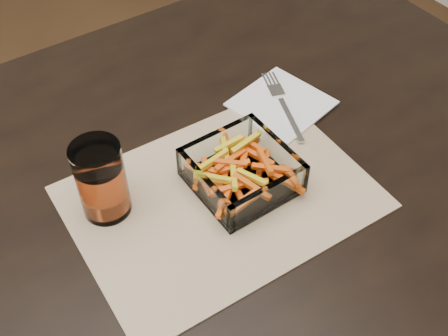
{
  "coord_description": "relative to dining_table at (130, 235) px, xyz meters",
  "views": [
    {
      "loc": [
        -0.18,
        -0.54,
        1.42
      ],
      "look_at": [
        0.15,
        -0.05,
        0.78
      ],
      "focal_mm": 45.0,
      "sensor_mm": 36.0,
      "label": 1
    }
  ],
  "objects": [
    {
      "name": "glass_bowl",
      "position": [
        0.17,
        -0.07,
        0.11
      ],
      "size": [
        0.15,
        0.15,
        0.06
      ],
      "rotation": [
        0.0,
        0.0,
        0.01
      ],
      "color": "white",
      "rests_on": "placemat"
    },
    {
      "name": "placemat",
      "position": [
        0.13,
        -0.08,
        0.09
      ],
      "size": [
        0.46,
        0.34,
        0.0
      ],
      "primitive_type": "cube",
      "rotation": [
        0.0,
        0.0,
        -0.03
      ],
      "color": "tan",
      "rests_on": "dining_table"
    },
    {
      "name": "napkin",
      "position": [
        0.34,
        0.04,
        0.09
      ],
      "size": [
        0.18,
        0.18,
        0.0
      ],
      "primitive_type": "cube",
      "rotation": [
        0.0,
        0.0,
        0.22
      ],
      "color": "white",
      "rests_on": "placemat"
    },
    {
      "name": "tumbler",
      "position": [
        -0.03,
        -0.0,
        0.15
      ],
      "size": [
        0.07,
        0.07,
        0.13
      ],
      "color": "white",
      "rests_on": "placemat"
    },
    {
      "name": "dining_table",
      "position": [
        0.0,
        0.0,
        0.0
      ],
      "size": [
        1.6,
        0.9,
        0.75
      ],
      "color": "black",
      "rests_on": "ground"
    },
    {
      "name": "fork",
      "position": [
        0.34,
        0.04,
        0.1
      ],
      "size": [
        0.08,
        0.19,
        0.0
      ],
      "rotation": [
        0.0,
        0.0,
        -0.34
      ],
      "color": "silver",
      "rests_on": "napkin"
    }
  ]
}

